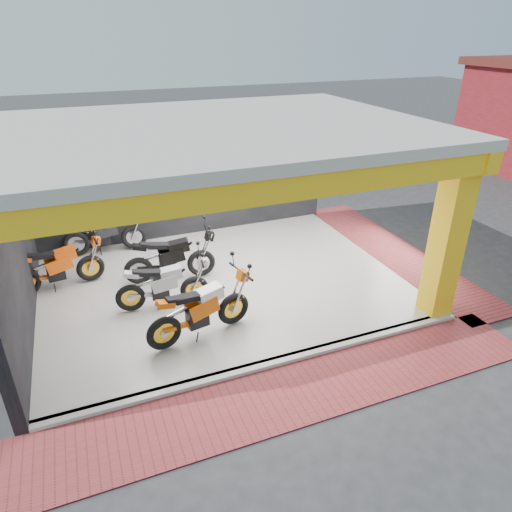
{
  "coord_description": "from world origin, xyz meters",
  "views": [
    {
      "loc": [
        -2.67,
        -6.85,
        5.41
      ],
      "look_at": [
        0.63,
        1.46,
        0.9
      ],
      "focal_mm": 32.0,
      "sensor_mm": 36.0,
      "label": 1
    }
  ],
  "objects": [
    {
      "name": "ground",
      "position": [
        0.0,
        0.0,
        0.0
      ],
      "size": [
        80.0,
        80.0,
        0.0
      ],
      "primitive_type": "plane",
      "color": "#2D2D30",
      "rests_on": "ground"
    },
    {
      "name": "showroom_floor",
      "position": [
        0.0,
        2.0,
        0.05
      ],
      "size": [
        8.0,
        6.0,
        0.1
      ],
      "primitive_type": "cube",
      "color": "silver",
      "rests_on": "ground"
    },
    {
      "name": "showroom_ceiling",
      "position": [
        0.0,
        2.0,
        3.6
      ],
      "size": [
        8.4,
        6.4,
        0.2
      ],
      "primitive_type": "cube",
      "color": "beige",
      "rests_on": "corner_column"
    },
    {
      "name": "back_wall",
      "position": [
        0.0,
        5.1,
        1.75
      ],
      "size": [
        8.2,
        0.2,
        3.5
      ],
      "primitive_type": "cube",
      "color": "black",
      "rests_on": "ground"
    },
    {
      "name": "left_wall",
      "position": [
        -4.1,
        2.0,
        1.75
      ],
      "size": [
        0.2,
        6.2,
        3.5
      ],
      "primitive_type": "cube",
      "color": "black",
      "rests_on": "ground"
    },
    {
      "name": "corner_column",
      "position": [
        3.75,
        -0.75,
        1.75
      ],
      "size": [
        0.5,
        0.5,
        3.5
      ],
      "primitive_type": "cube",
      "color": "yellow",
      "rests_on": "ground"
    },
    {
      "name": "header_beam_front",
      "position": [
        0.0,
        -1.0,
        3.3
      ],
      "size": [
        8.4,
        0.3,
        0.4
      ],
      "primitive_type": "cube",
      "color": "yellow",
      "rests_on": "corner_column"
    },
    {
      "name": "header_beam_right",
      "position": [
        4.0,
        2.0,
        3.3
      ],
      "size": [
        0.3,
        6.4,
        0.4
      ],
      "primitive_type": "cube",
      "color": "yellow",
      "rests_on": "corner_column"
    },
    {
      "name": "floor_kerb",
      "position": [
        0.0,
        -1.02,
        0.05
      ],
      "size": [
        8.0,
        0.2,
        0.1
      ],
      "primitive_type": "cube",
      "color": "silver",
      "rests_on": "ground"
    },
    {
      "name": "paver_front",
      "position": [
        0.0,
        -1.8,
        0.01
      ],
      "size": [
        9.0,
        1.4,
        0.03
      ],
      "primitive_type": "cube",
      "color": "maroon",
      "rests_on": "ground"
    },
    {
      "name": "paver_right",
      "position": [
        4.8,
        2.0,
        0.01
      ],
      "size": [
        1.4,
        7.0,
        0.03
      ],
      "primitive_type": "cube",
      "color": "maroon",
      "rests_on": "ground"
    },
    {
      "name": "moto_hero",
      "position": [
        -0.31,
        0.3,
        0.79
      ],
      "size": [
        2.37,
        1.27,
        1.37
      ],
      "primitive_type": null,
      "rotation": [
        0.0,
        0.0,
        0.2
      ],
      "color": "#DD5609",
      "rests_on": "showroom_floor"
    },
    {
      "name": "moto_row_a",
      "position": [
        -0.82,
        1.36,
        0.72
      ],
      "size": [
        2.1,
        0.98,
        1.24
      ],
      "primitive_type": null,
      "rotation": [
        0.0,
        0.0,
        -0.11
      ],
      "color": "#AEB1B6",
      "rests_on": "showroom_floor"
    },
    {
      "name": "moto_row_b",
      "position": [
        -0.37,
        2.43,
        0.77
      ],
      "size": [
        2.28,
        1.05,
        1.35
      ],
      "primitive_type": null,
      "rotation": [
        0.0,
        0.0,
        -0.11
      ],
      "color": "black",
      "rests_on": "showroom_floor"
    },
    {
      "name": "moto_row_c",
      "position": [
        -2.8,
        3.15,
        0.75
      ],
      "size": [
        2.2,
        1.06,
        1.29
      ],
      "primitive_type": null,
      "rotation": [
        0.0,
        0.0,
        0.14
      ],
      "color": "#FF550A",
      "rests_on": "showroom_floor"
    },
    {
      "name": "moto_row_d",
      "position": [
        -1.62,
        4.5,
        0.78
      ],
      "size": [
        2.28,
        1.0,
        1.35
      ],
      "primitive_type": null,
      "rotation": [
        0.0,
        0.0,
        -0.08
      ],
      "color": "black",
      "rests_on": "showroom_floor"
    }
  ]
}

